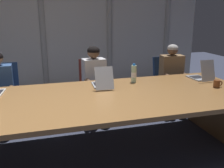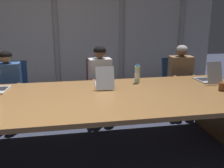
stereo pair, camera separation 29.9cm
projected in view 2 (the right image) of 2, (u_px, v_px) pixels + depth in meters
The scene contains 13 objects.
ground_plane at pixel (56, 156), 3.06m from camera, with size 14.05×14.05×0.00m, color #383D51.
conference_table at pixel (53, 109), 2.90m from camera, with size 4.89×1.48×0.73m.
curtain_backdrop at pixel (57, 31), 5.34m from camera, with size 7.03×0.17×2.60m.
laptop_center at pixel (104, 82), 3.32m from camera, with size 0.26×0.44×0.29m.
laptop_right_mid at pixel (208, 78), 3.54m from camera, with size 0.23×0.41×0.31m.
office_chair_left_mid at pixel (14, 99), 3.97m from camera, with size 0.60×0.60×0.94m.
office_chair_center at pixel (100, 95), 4.21m from camera, with size 0.60×0.60×0.94m.
office_chair_right_mid at pixel (177, 91), 4.45m from camera, with size 0.60×0.61×0.92m.
person_left_mid at pixel (8, 85), 3.74m from camera, with size 0.41×0.56×1.14m.
person_center at pixel (101, 79), 3.97m from camera, with size 0.40×0.57×1.18m.
person_right_mid at pixel (182, 76), 4.21m from camera, with size 0.42×0.57×1.16m.
water_bottle_secondary at pixel (137, 74), 3.49m from camera, with size 0.07×0.07×0.26m.
coffee_mug_near at pixel (223, 87), 3.16m from camera, with size 0.13×0.08×0.10m.
Camera 2 is at (0.19, -2.79, 1.66)m, focal length 40.45 mm.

